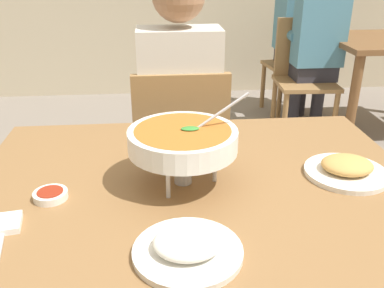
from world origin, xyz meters
TOP-DOWN VIEW (x-y plane):
  - dining_table_main at (0.00, 0.00)m, footprint 1.28×0.96m
  - chair_diner_main at (-0.00, 0.76)m, footprint 0.44×0.44m
  - diner_main at (0.00, 0.80)m, footprint 0.40×0.45m
  - curry_bowl at (-0.04, -0.00)m, footprint 0.33×0.30m
  - rice_plate at (-0.05, -0.32)m, footprint 0.24×0.24m
  - appetizer_plate at (0.44, 0.00)m, footprint 0.24×0.24m
  - sauce_dish at (-0.39, -0.06)m, footprint 0.09×0.09m
  - spoon_utensil at (-0.47, -0.23)m, footprint 0.04×0.17m
  - chair_bg_left at (1.21, 2.59)m, footprint 0.50×0.50m
  - chair_bg_middle at (1.06, 2.13)m, footprint 0.46×0.46m
  - patron_bg_left at (1.11, 2.61)m, footprint 0.45×0.40m
  - patron_bg_middle at (1.12, 2.10)m, footprint 0.40×0.45m

SIDE VIEW (x-z plane):
  - chair_diner_main at x=0.00m, z-range 0.06..0.96m
  - chair_bg_left at x=1.21m, z-range 0.06..0.96m
  - chair_bg_middle at x=1.06m, z-range 0.06..0.96m
  - dining_table_main at x=0.00m, z-range 0.28..1.04m
  - diner_main at x=0.00m, z-range 0.09..1.40m
  - patron_bg_left at x=1.11m, z-range 0.09..1.40m
  - patron_bg_middle at x=1.12m, z-range 0.09..1.40m
  - spoon_utensil at x=-0.47m, z-range 0.76..0.77m
  - sauce_dish at x=-0.39m, z-range 0.76..0.78m
  - rice_plate at x=-0.05m, z-range 0.75..0.81m
  - appetizer_plate at x=0.44m, z-range 0.75..0.81m
  - curry_bowl at x=-0.04m, z-range 0.76..1.02m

